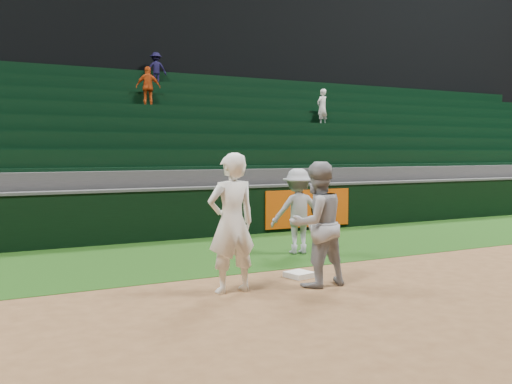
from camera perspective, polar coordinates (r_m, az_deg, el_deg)
ground at (r=9.62m, az=6.34°, el=-8.61°), size 70.00×70.00×0.00m
foul_grass at (r=12.17m, az=-1.59°, el=-5.89°), size 36.00×4.20×0.01m
upper_deck at (r=26.07m, az=-15.99°, el=12.46°), size 40.00×12.00×12.00m
first_base at (r=9.69m, az=4.34°, el=-8.23°), size 0.47×0.47×0.09m
first_baseman at (r=8.49m, az=-2.46°, el=-3.11°), size 0.77×0.52×2.09m
baserunner at (r=8.94m, az=6.10°, el=-3.21°), size 0.98×0.78×1.95m
base_coach at (r=11.76m, az=4.21°, el=-1.92°), size 1.24×0.88×1.75m
field_wall at (r=14.09m, az=-5.41°, el=-1.97°), size 36.00×0.45×1.25m
stadium_seating at (r=17.56m, az=-10.18°, el=2.65°), size 36.00×5.95×5.45m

